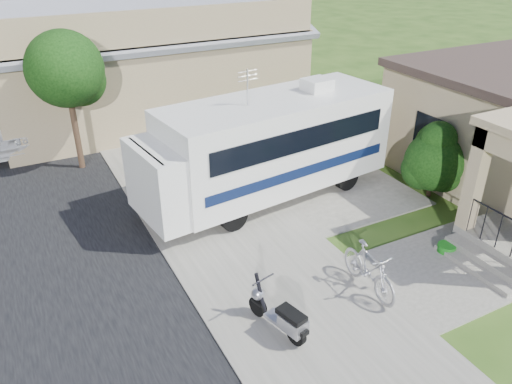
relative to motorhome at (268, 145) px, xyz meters
name	(u,v)px	position (x,y,z in m)	size (l,w,h in m)	color
ground	(325,282)	(-0.82, -4.29, -1.69)	(120.00, 120.00, 0.00)	#224312
sidewalk_slab	(153,142)	(-1.82, 5.71, -1.66)	(4.00, 80.00, 0.06)	#626058
driveway_slab	(283,188)	(0.68, 0.21, -1.66)	(7.00, 6.00, 0.05)	#626058
walk_slab	(452,268)	(2.18, -5.29, -1.66)	(4.00, 3.00, 0.05)	#626058
warehouse	(144,65)	(-0.82, 9.68, 0.30)	(12.50, 8.40, 5.04)	#867154
street_tree_a	(69,72)	(-4.52, 4.76, 1.56)	(2.44, 2.40, 4.58)	black
street_tree_b	(32,21)	(-4.52, 14.76, 1.70)	(2.44, 2.40, 4.73)	black
street_tree_c	(17,4)	(-4.52, 23.76, 1.42)	(2.44, 2.40, 4.42)	black
motorhome	(268,145)	(0.00, 0.00, 0.00)	(7.91, 3.33, 3.93)	silver
shrub	(435,158)	(4.43, -2.21, -0.47)	(1.94, 1.86, 2.39)	black
scooter	(281,316)	(-2.57, -5.25, -1.22)	(0.72, 1.56, 1.04)	black
bicycle	(369,271)	(-0.19, -5.00, -1.13)	(0.52, 1.85, 1.11)	#A3A2AA
garden_hose	(446,249)	(2.55, -4.73, -1.59)	(0.45, 0.45, 0.20)	#156B16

